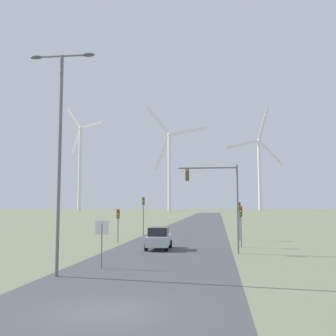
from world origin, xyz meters
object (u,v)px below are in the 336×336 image
at_px(traffic_light_post_mid_left, 143,208).
at_px(wind_turbine_center, 259,166).
at_px(streetlamp, 60,137).
at_px(stop_sign_near, 102,235).
at_px(traffic_light_post_near_left, 118,218).
at_px(wind_turbine_left, 169,163).
at_px(traffic_light_post_near_right, 241,217).
at_px(wind_turbine_far_left, 80,161).
at_px(car_approaching, 159,238).
at_px(traffic_light_post_mid_right, 239,212).
at_px(traffic_light_mast_overhead, 218,190).

xyz_separation_m(traffic_light_post_mid_left, wind_turbine_center, (36.95, 221.88, 26.20)).
bearing_deg(traffic_light_post_mid_left, streetlamp, -88.70).
bearing_deg(stop_sign_near, traffic_light_post_near_left, 101.13).
height_order(wind_turbine_left, wind_turbine_center, wind_turbine_center).
bearing_deg(stop_sign_near, streetlamp, -118.90).
bearing_deg(wind_turbine_left, stop_sign_near, -83.98).
xyz_separation_m(streetlamp, traffic_light_post_near_left, (-1.57, 18.62, -4.92)).
bearing_deg(wind_turbine_center, stop_sign_near, -98.05).
distance_m(wind_turbine_left, wind_turbine_center, 62.10).
distance_m(streetlamp, wind_turbine_left, 230.49).
height_order(streetlamp, traffic_light_post_near_right, streetlamp).
bearing_deg(traffic_light_post_near_left, wind_turbine_far_left, 110.91).
xyz_separation_m(car_approaching, wind_turbine_left, (-25.62, 215.36, 29.61)).
relative_size(traffic_light_post_mid_left, traffic_light_post_mid_right, 1.16).
distance_m(stop_sign_near, car_approaching, 10.30).
bearing_deg(wind_turbine_far_left, stop_sign_near, -69.74).
bearing_deg(wind_turbine_left, traffic_light_mast_overhead, -82.00).
distance_m(traffic_light_post_near_left, traffic_light_post_mid_right, 12.57).
bearing_deg(car_approaching, traffic_light_mast_overhead, -22.58).
bearing_deg(wind_turbine_center, traffic_light_post_near_right, -96.36).
bearing_deg(streetlamp, traffic_light_post_mid_right, 64.44).
height_order(traffic_light_mast_overhead, wind_turbine_far_left, wind_turbine_far_left).
bearing_deg(wind_turbine_left, traffic_light_post_near_right, -81.32).
xyz_separation_m(car_approaching, wind_turbine_far_left, (-84.64, 214.22, 31.53)).
bearing_deg(traffic_light_post_near_right, car_approaching, -161.19).
height_order(traffic_light_post_mid_right, car_approaching, traffic_light_post_mid_right).
relative_size(traffic_light_post_mid_left, traffic_light_mast_overhead, 0.67).
relative_size(streetlamp, traffic_light_mast_overhead, 1.74).
bearing_deg(traffic_light_post_near_right, wind_turbine_left, 98.68).
relative_size(traffic_light_mast_overhead, car_approaching, 1.63).
relative_size(streetlamp, wind_turbine_left, 0.17).
xyz_separation_m(traffic_light_post_near_left, traffic_light_post_mid_left, (0.96, 8.39, 0.96)).
bearing_deg(traffic_light_post_near_left, wind_turbine_left, 95.63).
relative_size(traffic_light_post_mid_right, car_approaching, 0.94).
bearing_deg(traffic_light_mast_overhead, streetlamp, -127.56).
xyz_separation_m(traffic_light_post_near_left, traffic_light_post_near_right, (11.86, -3.39, 0.24)).
height_order(wind_turbine_far_left, wind_turbine_left, wind_turbine_far_left).
bearing_deg(stop_sign_near, wind_turbine_left, 96.02).
xyz_separation_m(car_approaching, wind_turbine_center, (32.94, 236.01, 28.62)).
distance_m(traffic_light_post_near_right, traffic_light_mast_overhead, 5.29).
bearing_deg(car_approaching, stop_sign_near, -100.43).
bearing_deg(traffic_light_post_near_left, traffic_light_mast_overhead, -38.21).
relative_size(streetlamp, traffic_light_post_near_right, 3.33).
height_order(stop_sign_near, wind_turbine_center, wind_turbine_center).
height_order(streetlamp, car_approaching, streetlamp).
bearing_deg(streetlamp, wind_turbine_far_left, 109.68).
xyz_separation_m(traffic_light_post_near_right, car_approaching, (-6.89, -2.35, -1.70)).
height_order(traffic_light_post_near_left, traffic_light_mast_overhead, traffic_light_mast_overhead).
xyz_separation_m(traffic_light_post_near_left, wind_turbine_left, (-20.66, 209.62, 28.15)).
xyz_separation_m(traffic_light_post_mid_right, wind_turbine_left, (-32.75, 206.23, 27.63)).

